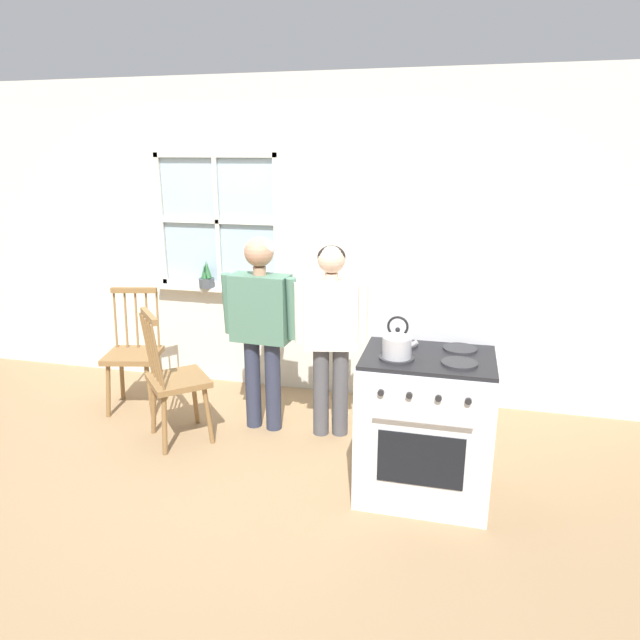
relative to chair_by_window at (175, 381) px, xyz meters
name	(u,v)px	position (x,y,z in m)	size (l,w,h in m)	color
ground_plane	(234,462)	(0.53, -0.22, -0.47)	(16.00, 16.00, 0.00)	#937551
wall_back	(293,242)	(0.56, 1.18, 0.87)	(6.40, 0.16, 2.70)	silver
chair_by_window	(175,381)	(0.00, 0.00, 0.00)	(0.58, 0.58, 1.01)	olive
chair_near_wall	(134,355)	(-0.61, 0.43, 0.00)	(0.50, 0.48, 1.01)	olive
person_elderly_left	(261,314)	(0.56, 0.34, 0.46)	(0.59, 0.24, 1.50)	#2D3347
person_teen_center	(331,325)	(1.09, 0.36, 0.41)	(0.54, 0.28, 1.45)	#4C4C51
stove	(425,423)	(1.83, -0.25, 0.01)	(0.79, 0.68, 1.08)	silver
kettle	(397,343)	(1.66, -0.38, 0.56)	(0.21, 0.17, 0.25)	#B7B7BC
potted_plant	(206,278)	(-0.22, 1.09, 0.53)	(0.14, 0.14, 0.25)	#42474C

